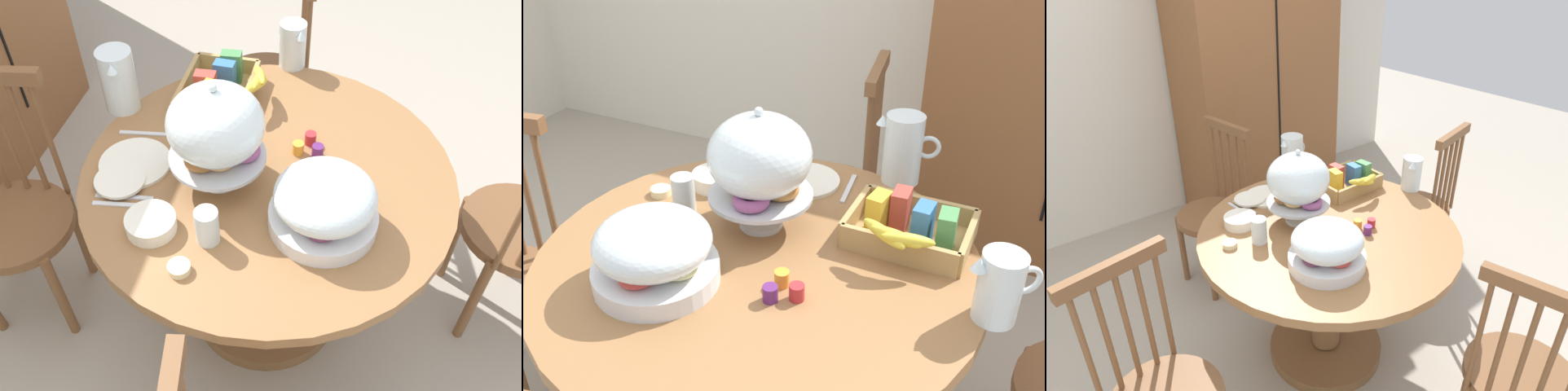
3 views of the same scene
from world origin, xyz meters
The scene contains 18 objects.
dining_table centered at (0.13, -0.05, 0.51)m, with size 1.13×1.13×0.74m.
windsor_chair_facing_door centered at (0.00, 0.80, 0.45)m, with size 0.41×0.41×0.97m.
pastry_stand_with_dome centered at (0.06, 0.08, 0.94)m, with size 0.28×0.28×0.34m.
fruit_platter_covered centered at (-0.05, -0.24, 0.83)m, with size 0.30×0.30×0.18m.
orange_juice_pitcher centered at (0.70, -0.02, 0.82)m, with size 0.16×0.13×0.17m.
milk_pitcher centered at (0.33, 0.49, 0.84)m, with size 0.20×0.12×0.21m.
cereal_basket centered at (0.45, 0.17, 0.79)m, with size 0.32×0.30×0.12m.
china_plate_large centered at (0.07, 0.35, 0.75)m, with size 0.22×0.22×0.01m, color white.
china_plate_small centered at (-0.02, 0.36, 0.76)m, with size 0.15×0.15×0.01m, color white.
cereal_bowl centered at (-0.16, 0.21, 0.76)m, with size 0.14×0.14×0.04m, color white.
drinking_glass centered at (-0.16, 0.05, 0.80)m, with size 0.06×0.06×0.11m, color silver.
butter_dish centered at (-0.28, 0.10, 0.75)m, with size 0.06×0.06×0.02m, color beige.
jam_jar_strawberry centered at (0.28, -0.16, 0.76)m, with size 0.04×0.04×0.04m, color #B7282D.
jam_jar_apricot centered at (0.23, -0.13, 0.76)m, with size 0.04×0.04×0.04m, color orange.
jam_jar_grape centered at (0.23, -0.19, 0.76)m, with size 0.04×0.04×0.04m, color #5B2366.
table_knife centered at (-0.07, 0.33, 0.74)m, with size 0.17×0.01×0.01m, color silver.
dinner_fork centered at (-0.10, 0.33, 0.74)m, with size 0.17×0.01×0.01m, color silver.
soup_spoon centered at (0.21, 0.37, 0.74)m, with size 0.17×0.01×0.01m, color silver.
Camera 2 is at (0.72, -1.14, 1.65)m, focal length 41.78 mm.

